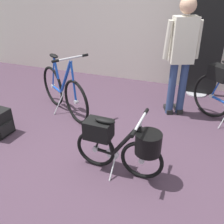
% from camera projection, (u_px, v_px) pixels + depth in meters
% --- Properties ---
extents(ground_plane, '(7.62, 7.62, 0.00)m').
position_uv_depth(ground_plane, '(93.00, 165.00, 2.79)').
color(ground_plane, '#473342').
extents(back_wall, '(7.62, 0.10, 2.84)m').
position_uv_depth(back_wall, '(154.00, 6.00, 4.42)').
color(back_wall, silver).
rests_on(back_wall, ground_plane).
extents(floor_banner_stand, '(0.60, 0.36, 1.71)m').
position_uv_depth(floor_banner_stand, '(204.00, 52.00, 4.15)').
color(floor_banner_stand, '#B7B7BC').
rests_on(floor_banner_stand, ground_plane).
extents(folding_bike_foreground, '(0.97, 0.53, 0.69)m').
position_uv_depth(folding_bike_foreground, '(122.00, 143.00, 2.51)').
color(folding_bike_foreground, black).
rests_on(folding_bike_foreground, ground_plane).
extents(display_bike_right, '(1.19, 0.78, 0.96)m').
position_uv_depth(display_bike_right, '(63.00, 91.00, 3.72)').
color(display_bike_right, black).
rests_on(display_bike_right, ground_plane).
extents(visitor_near_wall, '(0.49, 0.36, 1.67)m').
position_uv_depth(visitor_near_wall, '(182.00, 52.00, 3.43)').
color(visitor_near_wall, navy).
rests_on(visitor_near_wall, ground_plane).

